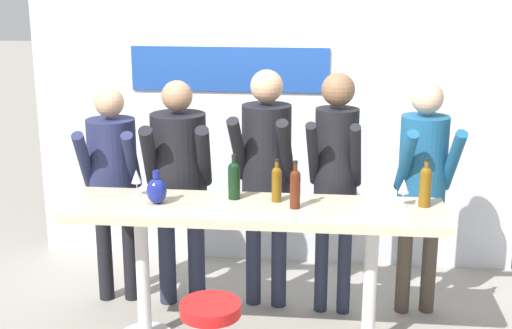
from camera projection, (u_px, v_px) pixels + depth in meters
The scene contains 14 objects.
back_wall at pixel (273, 121), 5.91m from camera, with size 4.02×0.12×2.43m.
tasting_table at pixel (255, 228), 4.59m from camera, with size 2.42×0.58×0.98m.
person_far_left at pixel (113, 172), 5.19m from camera, with size 0.46×0.55×1.63m.
person_left at pixel (179, 171), 5.12m from camera, with size 0.52×0.60×1.69m.
person_center_left at pixel (266, 163), 5.07m from camera, with size 0.46×0.57×1.77m.
person_center at pixel (336, 165), 4.95m from camera, with size 0.39×0.53×1.76m.
person_center_right at pixel (423, 173), 4.97m from camera, with size 0.44×0.56×1.70m.
wine_bottle_0 at pixel (295, 187), 4.47m from camera, with size 0.07×0.07×0.31m.
wine_bottle_1 at pixel (234, 178), 4.65m from camera, with size 0.08×0.08×0.30m.
wine_bottle_2 at pixel (425, 185), 4.50m from camera, with size 0.08×0.08×0.32m.
wine_bottle_3 at pixel (277, 182), 4.60m from camera, with size 0.07×0.07×0.28m.
wine_glass_0 at pixel (136, 177), 4.73m from camera, with size 0.07×0.07×0.18m.
wine_glass_1 at pixel (404, 187), 4.51m from camera, with size 0.07×0.07×0.18m.
decorative_vase at pixel (157, 190), 4.57m from camera, with size 0.13×0.13×0.22m.
Camera 1 is at (0.46, -4.29, 2.44)m, focal length 50.00 mm.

